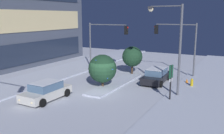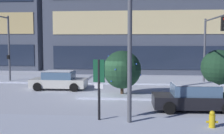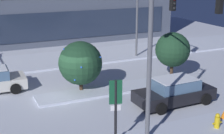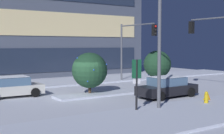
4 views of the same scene
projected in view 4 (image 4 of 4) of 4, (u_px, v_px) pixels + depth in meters
The scene contains 14 objects.
ground at pixel (79, 97), 22.41m from camera, with size 52.00×52.00×0.00m, color silver.
curb_strip_near at pixel (154, 119), 15.56m from camera, with size 52.00×5.20×0.14m, color silver.
curb_strip_far at pixel (39, 84), 29.26m from camera, with size 52.00×5.20×0.14m, color silver.
median_strip at pixel (111, 93), 23.76m from camera, with size 9.00×1.80×0.14m, color silver.
car_near at pixel (167, 87), 22.35m from camera, with size 4.69×2.17×1.49m.
car_far at pixel (11, 87), 22.41m from camera, with size 4.48×2.16×1.49m.
traffic_light_corner_near_right at pixel (217, 39), 23.48m from camera, with size 0.32×4.82×5.97m.
traffic_light_corner_far_right at pixel (135, 41), 30.11m from camera, with size 0.32×5.45×5.86m.
street_lamp_arched at pixel (151, 24), 18.28m from camera, with size 0.62×3.02×7.65m.
fire_hydrant at pixel (206, 98), 19.40m from camera, with size 0.48×0.26×0.87m.
parking_info_sign at pixel (137, 79), 17.25m from camera, with size 0.55×0.19×2.95m.
decorated_tree_median at pixel (90, 70), 23.25m from camera, with size 2.67×2.67×3.19m.
decorated_tree_left_of_median at pixel (157, 64), 26.66m from camera, with size 2.39×2.38×3.27m.
construction_cone at pixel (208, 98), 20.53m from camera, with size 0.36×0.36×0.55m, color orange.
Camera 4 is at (-10.18, -19.87, 3.78)m, focal length 49.93 mm.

